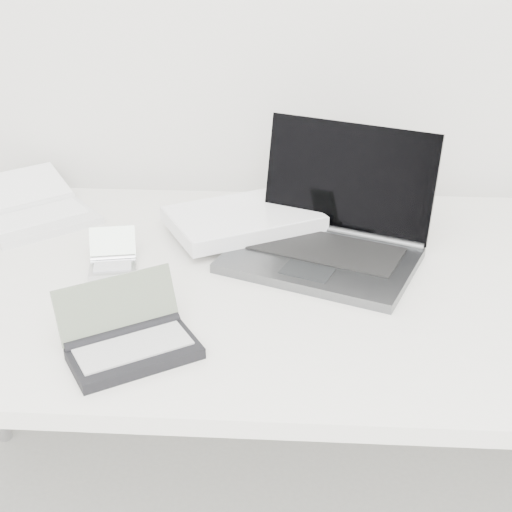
# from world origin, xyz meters

# --- Properties ---
(desk) EXTENTS (1.60, 0.80, 0.73)m
(desk) POSITION_xyz_m (0.00, 1.55, 0.68)
(desk) COLOR white
(desk) RESTS_ON ground
(laptop_large) EXTENTS (0.55, 0.45, 0.23)m
(laptop_large) POSITION_xyz_m (0.03, 1.68, 0.77)
(laptop_large) COLOR #525457
(laptop_large) RESTS_ON desk
(netbook_open_white) EXTENTS (0.34, 0.35, 0.06)m
(netbook_open_white) POSITION_xyz_m (-0.52, 1.77, 0.75)
(netbook_open_white) COLOR silver
(netbook_open_white) RESTS_ON desk
(pda_silver) EXTENTS (0.10, 0.12, 0.06)m
(pda_silver) POSITION_xyz_m (-0.30, 1.56, 0.74)
(pda_silver) COLOR silver
(pda_silver) RESTS_ON desk
(palmtop_charcoal) EXTENTS (0.23, 0.22, 0.10)m
(palmtop_charcoal) POSITION_xyz_m (-0.21, 1.30, 0.75)
(palmtop_charcoal) COLOR black
(palmtop_charcoal) RESTS_ON desk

